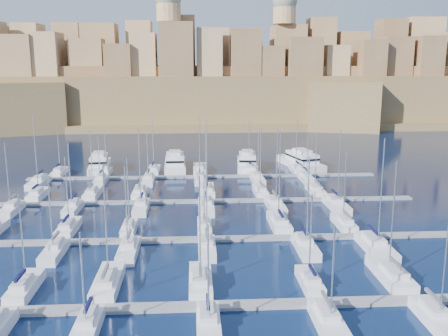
{
  "coord_description": "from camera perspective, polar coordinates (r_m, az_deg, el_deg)",
  "views": [
    {
      "loc": [
        -2.1,
        -86.21,
        27.29
      ],
      "look_at": [
        3.47,
        6.0,
        7.78
      ],
      "focal_mm": 40.0,
      "sensor_mm": 36.0,
      "label": 1
    }
  ],
  "objects": [
    {
      "name": "sailboat_8",
      "position": [
        55.4,
        -15.41,
        -17.21
      ],
      "size": [
        2.41,
        8.05,
        11.49
      ],
      "color": "white",
      "rests_on": "ground"
    },
    {
      "name": "sailboat_27",
      "position": [
        105.64,
        -1.97,
        -2.62
      ],
      "size": [
        3.08,
        10.26,
        16.16
      ],
      "color": "white",
      "rests_on": "ground"
    },
    {
      "name": "sailboat_32",
      "position": [
        95.27,
        -9.43,
        -4.42
      ],
      "size": [
        2.63,
        8.78,
        13.98
      ],
      "color": "white",
      "rests_on": "ground"
    },
    {
      "name": "sailboat_23",
      "position": [
        77.66,
        16.97,
        -8.58
      ],
      "size": [
        3.21,
        10.69,
        17.27
      ],
      "color": "white",
      "rests_on": "ground"
    },
    {
      "name": "sailboat_30",
      "position": [
        100.78,
        -23.12,
        -4.34
      ],
      "size": [
        2.55,
        8.51,
        13.7
      ],
      "color": "white",
      "rests_on": "ground"
    },
    {
      "name": "fortified_city",
      "position": [
        241.81,
        -3.03,
        8.93
      ],
      "size": [
        460.0,
        108.95,
        59.52
      ],
      "color": "brown",
      "rests_on": "ground"
    },
    {
      "name": "pontoon_mid_near",
      "position": [
        79.03,
        -1.74,
        -8.13
      ],
      "size": [
        84.0,
        2.0,
        0.4
      ],
      "primitive_type": "cube",
      "color": "slate",
      "rests_on": "ground"
    },
    {
      "name": "sailboat_44",
      "position": [
        116.55,
        -8.63,
        -1.39
      ],
      "size": [
        2.61,
        8.7,
        12.04
      ],
      "color": "white",
      "rests_on": "ground"
    },
    {
      "name": "sailboat_38",
      "position": [
        126.92,
        -8.05,
        -0.27
      ],
      "size": [
        2.75,
        9.17,
        14.13
      ],
      "color": "white",
      "rests_on": "ground"
    },
    {
      "name": "sailboat_41",
      "position": [
        128.69,
        8.25,
        -0.11
      ],
      "size": [
        2.47,
        8.23,
        13.49
      ],
      "color": "white",
      "rests_on": "ground"
    },
    {
      "name": "sailboat_21",
      "position": [
        74.07,
        -1.97,
        -9.1
      ],
      "size": [
        2.52,
        8.4,
        12.19
      ],
      "color": "white",
      "rests_on": "ground"
    },
    {
      "name": "pontoon_far",
      "position": [
        121.3,
        -2.38,
        -0.99
      ],
      "size": [
        84.0,
        2.0,
        0.4
      ],
      "primitive_type": "cube",
      "color": "slate",
      "rests_on": "ground"
    },
    {
      "name": "sailboat_35",
      "position": [
        97.84,
        12.73,
        -4.11
      ],
      "size": [
        3.06,
        10.21,
        15.57
      ],
      "color": "white",
      "rests_on": "ground"
    },
    {
      "name": "sailboat_36",
      "position": [
        130.41,
        -18.29,
        -0.44
      ],
      "size": [
        2.45,
        8.16,
        12.96
      ],
      "color": "white",
      "rests_on": "ground"
    },
    {
      "name": "sailboat_19",
      "position": [
        76.76,
        -18.82,
        -8.99
      ],
      "size": [
        2.54,
        8.47,
        12.51
      ],
      "color": "white",
      "rests_on": "ground"
    },
    {
      "name": "sailboat_22",
      "position": [
        75.53,
        9.29,
        -8.81
      ],
      "size": [
        2.7,
        9.0,
        14.61
      ],
      "color": "white",
      "rests_on": "ground"
    },
    {
      "name": "sailboat_42",
      "position": [
        120.58,
        -20.42,
        -1.54
      ],
      "size": [
        3.09,
        10.3,
        16.07
      ],
      "color": "white",
      "rests_on": "ground"
    },
    {
      "name": "sailboat_28",
      "position": [
        105.77,
        4.18,
        -2.64
      ],
      "size": [
        2.6,
        8.68,
        14.58
      ],
      "color": "white",
      "rests_on": "ground"
    },
    {
      "name": "sailboat_9",
      "position": [
        54.18,
        -1.79,
        -17.45
      ],
      "size": [
        2.47,
        8.23,
        12.09
      ],
      "color": "white",
      "rests_on": "ground"
    },
    {
      "name": "sailboat_25",
      "position": [
        107.14,
        -14.79,
        -2.83
      ],
      "size": [
        2.7,
        9.0,
        14.06
      ],
      "color": "white",
      "rests_on": "ground"
    },
    {
      "name": "sailboat_15",
      "position": [
        83.31,
        -2.26,
        -6.69
      ],
      "size": [
        2.3,
        7.65,
        11.68
      ],
      "color": "white",
      "rests_on": "ground"
    },
    {
      "name": "sailboat_45",
      "position": [
        116.33,
        -2.79,
        -1.29
      ],
      "size": [
        2.44,
        8.14,
        11.83
      ],
      "color": "white",
      "rests_on": "ground"
    },
    {
      "name": "sailboat_47",
      "position": [
        119.03,
        9.38,
        -1.14
      ],
      "size": [
        2.59,
        8.62,
        12.15
      ],
      "color": "white",
      "rests_on": "ground"
    },
    {
      "name": "sailboat_24",
      "position": [
        109.77,
        -20.5,
        -2.84
      ],
      "size": [
        2.63,
        8.77,
        15.29
      ],
      "color": "white",
      "rests_on": "ground"
    },
    {
      "name": "ground",
      "position": [
        90.45,
        -1.97,
        -5.64
      ],
      "size": [
        600.0,
        600.0,
        0.0
      ],
      "primitive_type": "plane",
      "color": "#030F31",
      "rests_on": "ground"
    },
    {
      "name": "sailboat_39",
      "position": [
        127.33,
        -2.79,
        -0.11
      ],
      "size": [
        3.27,
        10.9,
        15.01
      ],
      "color": "white",
      "rests_on": "ground"
    },
    {
      "name": "sailboat_10",
      "position": [
        55.62,
        11.88,
        -16.89
      ],
      "size": [
        2.67,
        8.91,
        11.79
      ],
      "color": "white",
      "rests_on": "ground"
    },
    {
      "name": "sailboat_11",
      "position": [
        59.63,
        23.16,
        -15.56
      ],
      "size": [
        2.64,
        8.8,
        12.99
      ],
      "color": "white",
      "rests_on": "ground"
    },
    {
      "name": "sailboat_20",
      "position": [
        74.47,
        -10.86,
        -9.19
      ],
      "size": [
        2.66,
        8.86,
        13.64
      ],
      "color": "white",
      "rests_on": "ground"
    },
    {
      "name": "sailboat_46",
      "position": [
        116.77,
        3.85,
        -1.25
      ],
      "size": [
        2.74,
        9.13,
        12.41
      ],
      "color": "white",
      "rests_on": "ground"
    },
    {
      "name": "sailboat_29",
      "position": [
        108.04,
        10.41,
        -2.51
      ],
      "size": [
        2.66,
        8.85,
        13.46
      ],
      "color": "white",
      "rests_on": "ground"
    },
    {
      "name": "sailboat_3",
      "position": [
        63.6,
        -2.71,
        -12.75
      ],
      "size": [
        2.82,
        9.4,
        14.32
      ],
      "color": "white",
      "rests_on": "ground"
    },
    {
      "name": "sailboat_26",
      "position": [
        105.86,
        -9.55,
        -2.77
      ],
      "size": [
        2.84,
        9.48,
        14.24
      ],
      "color": "white",
      "rests_on": "ground"
    },
    {
      "name": "sailboat_43",
      "position": [
        118.28,
        -13.92,
        -1.41
      ],
      "size": [
        2.47,
        8.23,
        12.54
      ],
      "color": "white",
      "rests_on": "ground"
    },
    {
      "name": "sailboat_1",
      "position": [
        66.54,
        -21.82,
        -12.51
      ],
      "size": [
        2.57,
        8.56,
        12.5
      ],
      "color": "white",
      "rests_on": "ground"
    },
    {
      "name": "sailboat_2",
      "position": [
        64.81,
        -13.13,
        -12.57
      ],
      "size": [
        3.02,
        10.05,
        15.79
      ],
      "color": "white",
      "rests_on": "ground"
    },
    {
      "name": "sailboat_13",
      "position": [
        86.39,
        -17.36,
        -6.54
      ],
      "size": [
        2.65,
        8.83,
        12.77
      ],
      "color": "white",
      "rests_on": "ground"
    },
    {
      "name": "sailboat_33",
      "position": [
        94.3,
        -2.06,
        -4.42
      ],
      "size": [
        2.92,
        9.73,
        15.28
      ],
      "color": "white",
      "rests_on": "ground"
    },
    {
      "name": "sailboat_40",
      "position": [
        127.09,
        2.87,
        -0.15
      ],
      "size": [
        2.65,
        8.82,
        13.67
      ],
      "color": "white",
      "rests_on": "ground"
    },
    {
      "name": "pontoon_mid_far",
      "position": [
        99.98,
        -2.13,
        -3.81
      ],
      "size": [
        84.0,
        2.0,
        0.4
      ],
      "primitive_type": "cube",
      "color": "slate",
      "rests_on": "ground"
    },
    {
      "name": "sailboat_4",
      "position": [
        64.41,
        9.78,
        -12.63
      ],
      "size": [
        2.3,
        7.66,
        12.14
      ],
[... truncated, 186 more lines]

